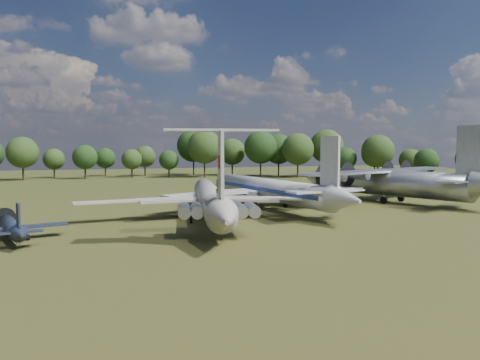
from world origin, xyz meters
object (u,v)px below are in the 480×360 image
object	(u,v)px
tu104_jet	(268,193)
an12_transport	(387,186)
il62_airliner	(211,204)
small_prop_west	(12,231)
person_on_il62	(219,188)

from	to	relation	value
tu104_jet	an12_transport	size ratio (longest dim) A/B	1.09
an12_transport	tu104_jet	bearing A→B (deg)	160.42
il62_airliner	small_prop_west	bearing A→B (deg)	-152.53
tu104_jet	person_on_il62	world-z (taller)	person_on_il62
an12_transport	il62_airliner	bearing A→B (deg)	175.30
il62_airliner	an12_transport	world-z (taller)	an12_transport
il62_airliner	an12_transport	bearing A→B (deg)	27.80
person_on_il62	an12_transport	bearing A→B (deg)	-136.58
tu104_jet	an12_transport	xyz separation A→B (m)	(22.77, 0.40, 0.48)
tu104_jet	an12_transport	world-z (taller)	an12_transport
an12_transport	small_prop_west	xyz separation A→B (m)	(-57.51, -16.21, -1.71)
an12_transport	person_on_il62	size ratio (longest dim) A/B	22.49
tu104_jet	an12_transport	distance (m)	22.78
il62_airliner	an12_transport	distance (m)	36.16
il62_airliner	small_prop_west	world-z (taller)	il62_airliner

